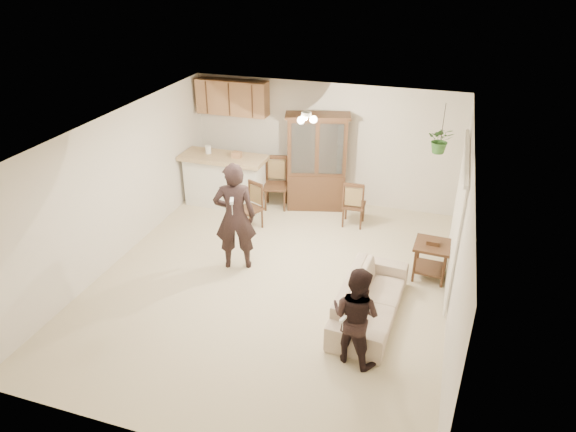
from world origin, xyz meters
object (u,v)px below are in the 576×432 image
(sofa, at_px, (370,295))
(chair_hutch_left, at_px, (250,216))
(chair_bar, at_px, (276,194))
(child, at_px, (355,317))
(china_hutch, at_px, (317,163))
(chair_hutch_right, at_px, (353,212))
(side_table, at_px, (431,260))
(adult, at_px, (235,219))

(sofa, bearing_deg, chair_hutch_left, 57.08)
(sofa, height_order, chair_bar, chair_bar)
(child, bearing_deg, china_hutch, -50.21)
(chair_hutch_right, bearing_deg, child, 99.05)
(chair_bar, height_order, chair_hutch_left, chair_bar)
(china_hutch, bearing_deg, chair_hutch_left, -141.72)
(chair_hutch_left, distance_m, chair_hutch_right, 2.01)
(china_hutch, xyz_separation_m, chair_hutch_right, (0.90, -0.53, -0.71))
(sofa, xyz_separation_m, chair_hutch_right, (-0.78, 2.71, -0.10))
(china_hutch, bearing_deg, chair_bar, -176.63)
(side_table, height_order, chair_hutch_left, chair_hutch_left)
(sofa, height_order, adult, adult)
(adult, height_order, child, adult)
(sofa, bearing_deg, adult, 78.07)
(child, relative_size, chair_hutch_left, 1.48)
(child, distance_m, side_table, 2.41)
(child, distance_m, chair_hutch_right, 3.75)
(chair_bar, bearing_deg, adult, -100.42)
(child, distance_m, chair_bar, 4.62)
(child, relative_size, chair_bar, 1.27)
(side_table, xyz_separation_m, chair_bar, (-3.23, 1.68, -0.02))
(child, relative_size, side_table, 1.95)
(adult, distance_m, chair_bar, 2.40)
(chair_hutch_right, bearing_deg, side_table, 135.39)
(chair_hutch_right, bearing_deg, adult, 50.08)
(adult, height_order, chair_bar, adult)
(sofa, relative_size, side_table, 2.71)
(chair_bar, bearing_deg, chair_hutch_right, -21.93)
(china_hutch, xyz_separation_m, chair_bar, (-0.79, -0.26, -0.68))
(adult, xyz_separation_m, chair_bar, (-0.10, 2.32, -0.60))
(adult, bearing_deg, sofa, 144.62)
(child, height_order, chair_bar, child)
(china_hutch, distance_m, chair_bar, 1.07)
(side_table, height_order, chair_bar, chair_bar)
(child, distance_m, chair_hutch_left, 3.91)
(adult, relative_size, china_hutch, 0.91)
(child, height_order, china_hutch, china_hutch)
(china_hutch, relative_size, chair_hutch_left, 2.17)
(child, height_order, chair_hutch_right, child)
(china_hutch, bearing_deg, sofa, -77.27)
(child, bearing_deg, chair_hutch_left, -29.68)
(chair_hutch_left, bearing_deg, child, -23.82)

